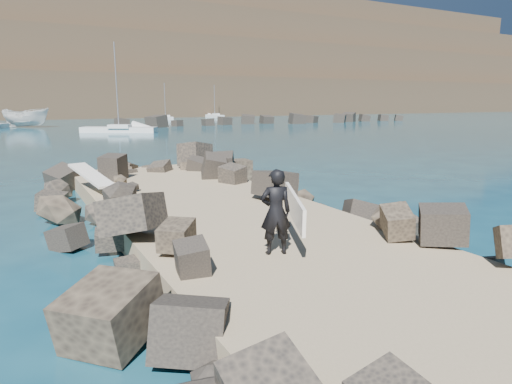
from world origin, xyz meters
TOP-DOWN VIEW (x-y plane):
  - ground at (0.00, 0.00)m, footprint 800.00×800.00m
  - jetty at (0.00, -2.00)m, footprint 6.00×26.00m
  - riprap_left at (-2.90, -1.50)m, footprint 2.60×22.00m
  - riprap_right at (2.90, -1.50)m, footprint 2.60×22.00m
  - breakwater_secondary at (35.00, 55.00)m, footprint 52.00×4.00m
  - headland at (10.00, 160.00)m, footprint 360.00×140.00m
  - surfboard_resting at (-2.83, 5.85)m, footprint 1.26×2.55m
  - boat_imported at (-3.07, 62.68)m, footprint 7.37×6.48m
  - surfer_with_board at (-0.51, -2.91)m, footprint 1.28×2.03m
  - sailboat_f at (35.88, 85.87)m, footprint 2.30×6.15m
  - sailboat_d at (22.53, 79.70)m, footprint 1.39×6.03m
  - sailboat_c at (6.24, 45.34)m, footprint 8.61×6.31m
  - headland_buildings at (16.81, 152.19)m, footprint 137.50×30.50m

SIDE VIEW (x-z plane):
  - ground at x=0.00m, z-range 0.00..0.00m
  - jetty at x=0.00m, z-range 0.00..0.60m
  - sailboat_c at x=6.24m, z-range -4.92..5.61m
  - sailboat_d at x=22.53m, z-range -3.34..4.03m
  - sailboat_f at x=35.88m, z-range -3.34..4.03m
  - riprap_left at x=-2.90m, z-range 0.00..1.00m
  - riprap_right at x=2.90m, z-range 0.00..1.00m
  - breakwater_secondary at x=35.00m, z-range 0.00..1.20m
  - surfboard_resting at x=-2.83m, z-range 1.00..1.08m
  - boat_imported at x=-3.07m, z-range 0.00..2.78m
  - surfer_with_board at x=-0.51m, z-range 0.61..2.37m
  - headland at x=10.00m, z-range 0.00..32.00m
  - headland_buildings at x=16.81m, z-range 31.47..36.47m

